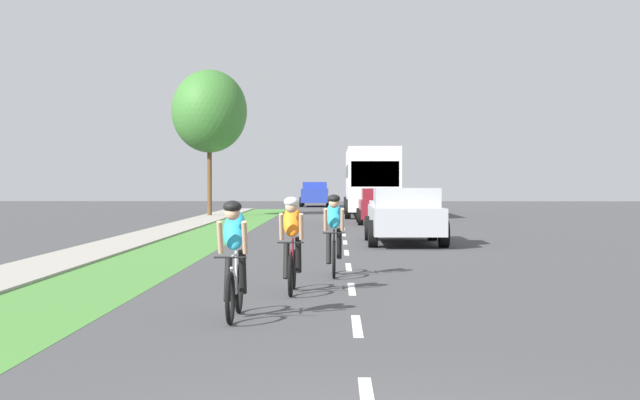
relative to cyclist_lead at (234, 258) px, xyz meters
The scene contains 12 objects.
ground_plane 13.59m from the cyclist_lead, 83.18° to the left, with size 120.00×120.00×0.00m, color #424244.
grass_verge 13.81m from the cyclist_lead, 102.37° to the left, with size 2.26×70.00×0.01m, color #478438.
sidewalk_concrete 14.37m from the cyclist_lead, 110.12° to the left, with size 1.70×70.00×0.10m, color #9E998E.
lane_markings_center 17.56m from the cyclist_lead, 84.73° to the left, with size 0.12×53.80×0.01m.
cyclist_lead is the anchor object (origin of this frame).
cyclist_trailing 2.93m from the cyclist_lead, 77.67° to the left, with size 0.42×1.72×1.58m.
cyclist_distant 5.76m from the cyclist_lead, 76.91° to the left, with size 0.42×1.72×1.58m.
pickup_silver 15.17m from the cyclist_lead, 77.27° to the left, with size 2.22×5.10×1.64m.
sedan_maroon 27.95m from the cyclist_lead, 83.35° to the left, with size 1.98×4.30×1.52m.
bus_white 36.87m from the cyclist_lead, 85.09° to the left, with size 2.78×11.60×3.48m.
suv_blue 55.19m from the cyclist_lead, 90.22° to the left, with size 2.15×4.70×1.79m.
street_tree_far 36.89m from the cyclist_lead, 98.34° to the left, with size 3.95×3.95×7.68m.
Camera 1 is at (-0.26, -5.66, 1.83)m, focal length 51.93 mm.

